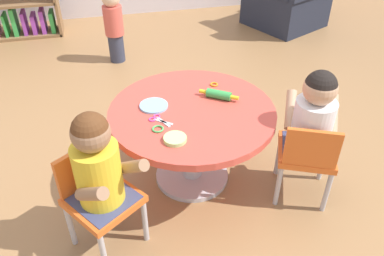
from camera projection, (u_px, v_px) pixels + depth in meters
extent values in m
plane|color=#9E7247|center=(192.00, 177.00, 2.41)|extent=(10.00, 10.00, 0.00)
cylinder|color=silver|center=(192.00, 175.00, 2.40)|extent=(0.44, 0.44, 0.03)
cylinder|color=silver|center=(192.00, 148.00, 2.27)|extent=(0.12, 0.12, 0.46)
cylinder|color=#D84C3F|center=(192.00, 113.00, 2.13)|extent=(0.91, 0.91, 0.04)
cylinder|color=#B7B7BC|center=(104.00, 254.00, 1.79)|extent=(0.03, 0.03, 0.28)
cylinder|color=#B7B7BC|center=(145.00, 221.00, 1.95)|extent=(0.03, 0.03, 0.28)
cylinder|color=#B7B7BC|center=(70.00, 225.00, 1.93)|extent=(0.03, 0.03, 0.28)
cylinder|color=#B7B7BC|center=(111.00, 196.00, 2.08)|extent=(0.03, 0.03, 0.28)
cube|color=orange|center=(104.00, 200.00, 1.84)|extent=(0.42, 0.42, 0.04)
cube|color=orange|center=(82.00, 168.00, 1.84)|extent=(0.23, 0.18, 0.22)
cube|color=#3F4772|center=(103.00, 200.00, 1.84)|extent=(0.37, 0.38, 0.04)
cylinder|color=yellow|center=(98.00, 174.00, 1.74)|extent=(0.21, 0.21, 0.30)
sphere|color=#997051|center=(91.00, 133.00, 1.61)|extent=(0.17, 0.17, 0.17)
sphere|color=#593319|center=(90.00, 131.00, 1.60)|extent=(0.16, 0.16, 0.16)
cylinder|color=#997051|center=(91.00, 194.00, 1.61)|extent=(0.17, 0.21, 0.17)
cylinder|color=#997051|center=(131.00, 167.00, 1.74)|extent=(0.17, 0.21, 0.17)
cylinder|color=#B7B7BC|center=(323.00, 161.00, 2.31)|extent=(0.03, 0.03, 0.28)
cylinder|color=#B7B7BC|center=(278.00, 156.00, 2.35)|extent=(0.03, 0.03, 0.28)
cylinder|color=#B7B7BC|center=(327.00, 192.00, 2.11)|extent=(0.03, 0.03, 0.28)
cylinder|color=#B7B7BC|center=(278.00, 186.00, 2.15)|extent=(0.03, 0.03, 0.28)
cube|color=orange|center=(306.00, 151.00, 2.14)|extent=(0.40, 0.40, 0.04)
cube|color=orange|center=(312.00, 149.00, 1.95)|extent=(0.26, 0.13, 0.22)
cube|color=#3F4772|center=(306.00, 151.00, 2.14)|extent=(0.35, 0.36, 0.04)
cylinder|color=white|center=(312.00, 126.00, 2.03)|extent=(0.21, 0.21, 0.30)
sphere|color=tan|center=(320.00, 89.00, 1.90)|extent=(0.17, 0.17, 0.17)
sphere|color=black|center=(321.00, 86.00, 1.89)|extent=(0.16, 0.16, 0.16)
cylinder|color=tan|center=(333.00, 114.00, 2.08)|extent=(0.14, 0.22, 0.17)
cylinder|color=tan|center=(291.00, 110.00, 2.12)|extent=(0.14, 0.22, 0.17)
cube|color=olive|center=(56.00, 0.00, 4.04)|extent=(0.03, 0.28, 0.70)
cube|color=olive|center=(18.00, 35.00, 4.16)|extent=(0.90, 0.28, 0.03)
cube|color=olive|center=(10.00, 3.00, 3.96)|extent=(0.90, 0.28, 0.02)
cube|color=green|center=(6.00, 24.00, 4.06)|extent=(0.03, 0.20, 0.22)
cube|color=green|center=(15.00, 21.00, 4.06)|extent=(0.04, 0.20, 0.28)
cube|color=purple|center=(25.00, 22.00, 4.10)|extent=(0.03, 0.20, 0.23)
cube|color=purple|center=(34.00, 23.00, 4.13)|extent=(0.04, 0.20, 0.19)
cube|color=purple|center=(43.00, 20.00, 4.13)|extent=(0.04, 0.20, 0.24)
cube|color=green|center=(52.00, 21.00, 4.16)|extent=(0.04, 0.20, 0.21)
cube|color=#232838|center=(285.00, 7.00, 4.32)|extent=(0.93, 0.93, 0.40)
cylinder|color=#33384C|center=(117.00, 48.00, 3.62)|extent=(0.14, 0.14, 0.26)
cylinder|color=#D8594C|center=(113.00, 20.00, 3.47)|extent=(0.17, 0.17, 0.26)
cylinder|color=green|center=(219.00, 94.00, 2.19)|extent=(0.14, 0.12, 0.05)
cylinder|color=yellow|center=(203.00, 91.00, 2.22)|extent=(0.05, 0.04, 0.02)
cylinder|color=yellow|center=(235.00, 98.00, 2.17)|extent=(0.05, 0.04, 0.02)
cube|color=silver|center=(163.00, 122.00, 2.02)|extent=(0.09, 0.08, 0.01)
cube|color=silver|center=(163.00, 122.00, 2.02)|extent=(0.06, 0.10, 0.01)
torus|color=#D83F99|center=(152.00, 119.00, 2.03)|extent=(0.05, 0.05, 0.01)
torus|color=#D83F99|center=(157.00, 116.00, 2.06)|extent=(0.05, 0.05, 0.01)
cylinder|color=#B2E58C|center=(175.00, 139.00, 1.89)|extent=(0.11, 0.11, 0.02)
cylinder|color=#8CCCF2|center=(154.00, 106.00, 2.13)|extent=(0.16, 0.16, 0.01)
torus|color=#4CB259|center=(158.00, 129.00, 1.96)|extent=(0.06, 0.06, 0.01)
torus|color=orange|center=(214.00, 84.00, 2.33)|extent=(0.05, 0.05, 0.01)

